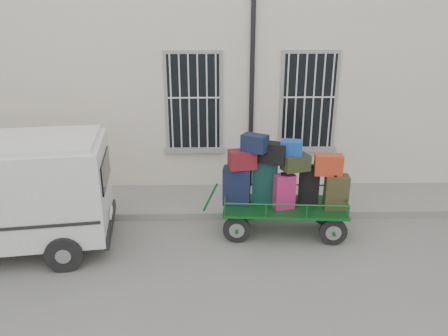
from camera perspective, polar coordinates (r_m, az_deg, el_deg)
name	(u,v)px	position (r m, az deg, el deg)	size (l,w,h in m)	color
ground	(211,252)	(8.35, -1.67, -10.96)	(80.00, 80.00, 0.00)	slate
building	(211,58)	(12.72, -1.71, 14.19)	(24.00, 5.15, 6.00)	beige
sidewalk	(212,200)	(10.26, -1.63, -4.26)	(24.00, 1.70, 0.15)	slate
luggage_cart	(282,185)	(8.63, 7.63, -2.23)	(2.86, 1.27, 2.08)	black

